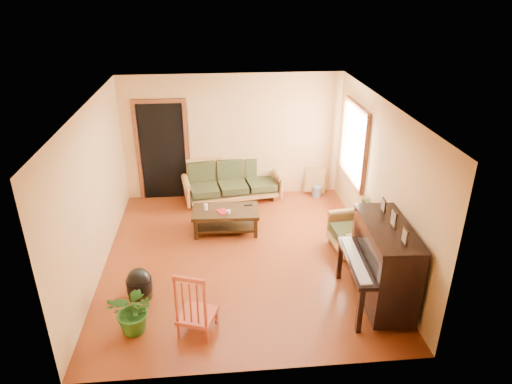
{
  "coord_description": "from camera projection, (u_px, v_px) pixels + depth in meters",
  "views": [
    {
      "loc": [
        -0.36,
        -6.53,
        4.27
      ],
      "look_at": [
        0.27,
        0.2,
        1.1
      ],
      "focal_mm": 32.0,
      "sensor_mm": 36.0,
      "label": 1
    }
  ],
  "objects": [
    {
      "name": "candle",
      "position": [
        206.0,
        207.0,
        8.3
      ],
      "size": [
        0.08,
        0.08,
        0.12
      ],
      "primitive_type": "cylinder",
      "rotation": [
        0.0,
        0.0,
        0.23
      ],
      "color": "white",
      "rests_on": "coffee_table"
    },
    {
      "name": "leaning_frame",
      "position": [
        315.0,
        180.0,
        9.89
      ],
      "size": [
        0.46,
        0.25,
        0.6
      ],
      "primitive_type": "cube",
      "rotation": [
        0.0,
        0.0,
        -0.34
      ],
      "color": "#B1853B",
      "rests_on": "floor"
    },
    {
      "name": "glass_jar",
      "position": [
        229.0,
        212.0,
        8.2
      ],
      "size": [
        0.1,
        0.1,
        0.06
      ],
      "primitive_type": "cylinder",
      "rotation": [
        0.0,
        0.0,
        0.32
      ],
      "color": "silver",
      "rests_on": "coffee_table"
    },
    {
      "name": "window",
      "position": [
        354.0,
        143.0,
        8.45
      ],
      "size": [
        0.12,
        1.36,
        1.46
      ],
      "primitive_type": "cube",
      "color": "white",
      "rests_on": "right_wall"
    },
    {
      "name": "ceramic_crock",
      "position": [
        317.0,
        192.0,
        9.81
      ],
      "size": [
        0.19,
        0.19,
        0.23
      ],
      "primitive_type": "cylinder",
      "rotation": [
        0.0,
        0.0,
        -0.03
      ],
      "color": "#33469A",
      "rests_on": "floor"
    },
    {
      "name": "red_chair",
      "position": [
        196.0,
        300.0,
        5.91
      ],
      "size": [
        0.59,
        0.62,
        0.97
      ],
      "primitive_type": "cube",
      "rotation": [
        0.0,
        0.0,
        -0.33
      ],
      "color": "#98321B",
      "rests_on": "floor"
    },
    {
      "name": "floor",
      "position": [
        241.0,
        256.0,
        7.73
      ],
      "size": [
        5.0,
        5.0,
        0.0
      ],
      "primitive_type": "plane",
      "color": "#581F0B",
      "rests_on": "ground"
    },
    {
      "name": "armchair",
      "position": [
        355.0,
        228.0,
        7.72
      ],
      "size": [
        0.92,
        0.95,
        0.88
      ],
      "primitive_type": "cube",
      "rotation": [
        0.0,
        0.0,
        0.1
      ],
      "color": "#A0713A",
      "rests_on": "floor"
    },
    {
      "name": "piano",
      "position": [
        384.0,
        265.0,
        6.38
      ],
      "size": [
        0.9,
        1.45,
        1.25
      ],
      "primitive_type": "cube",
      "rotation": [
        0.0,
        0.0,
        -0.05
      ],
      "color": "black",
      "rests_on": "floor"
    },
    {
      "name": "coffee_table",
      "position": [
        226.0,
        220.0,
        8.41
      ],
      "size": [
        1.23,
        0.71,
        0.44
      ],
      "primitive_type": "cube",
      "rotation": [
        0.0,
        0.0,
        -0.04
      ],
      "color": "black",
      "rests_on": "floor"
    },
    {
      "name": "remote",
      "position": [
        248.0,
        205.0,
        8.48
      ],
      "size": [
        0.16,
        0.05,
        0.02
      ],
      "primitive_type": "cube",
      "rotation": [
        0.0,
        0.0,
        0.07
      ],
      "color": "black",
      "rests_on": "coffee_table"
    },
    {
      "name": "doorway",
      "position": [
        163.0,
        152.0,
        9.41
      ],
      "size": [
        1.08,
        0.16,
        2.05
      ],
      "primitive_type": "cube",
      "color": "black",
      "rests_on": "floor"
    },
    {
      "name": "potted_plant",
      "position": [
        134.0,
        310.0,
        5.95
      ],
      "size": [
        0.78,
        0.74,
        0.69
      ],
      "primitive_type": "imported",
      "rotation": [
        0.0,
        0.0,
        -0.41
      ],
      "color": "#215317",
      "rests_on": "floor"
    },
    {
      "name": "book",
      "position": [
        218.0,
        213.0,
        8.19
      ],
      "size": [
        0.26,
        0.29,
        0.02
      ],
      "primitive_type": "imported",
      "rotation": [
        0.0,
        0.0,
        0.44
      ],
      "color": "maroon",
      "rests_on": "coffee_table"
    },
    {
      "name": "sofa",
      "position": [
        233.0,
        181.0,
        9.52
      ],
      "size": [
        2.11,
        1.13,
        0.86
      ],
      "primitive_type": "cube",
      "rotation": [
        0.0,
        0.0,
        0.15
      ],
      "color": "#A0713A",
      "rests_on": "floor"
    },
    {
      "name": "footstool",
      "position": [
        140.0,
        287.0,
        6.68
      ],
      "size": [
        0.44,
        0.44,
        0.35
      ],
      "primitive_type": "cylinder",
      "rotation": [
        0.0,
        0.0,
        0.22
      ],
      "color": "black",
      "rests_on": "floor"
    }
  ]
}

